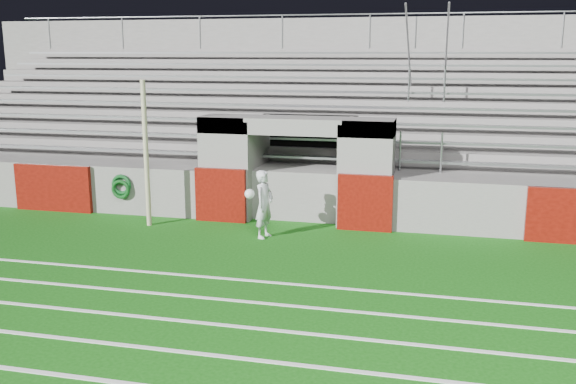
# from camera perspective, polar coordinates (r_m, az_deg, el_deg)

# --- Properties ---
(ground) EXTENTS (90.00, 90.00, 0.00)m
(ground) POSITION_cam_1_polar(r_m,az_deg,el_deg) (13.00, -2.72, -6.36)
(ground) COLOR #10510D
(ground) RESTS_ON ground
(field_post) EXTENTS (0.12, 0.12, 3.53)m
(field_post) POSITION_cam_1_polar(r_m,az_deg,el_deg) (15.78, -12.50, 3.31)
(field_post) COLOR tan
(field_post) RESTS_ON ground
(stadium_structure) EXTENTS (26.00, 8.48, 5.42)m
(stadium_structure) POSITION_cam_1_polar(r_m,az_deg,el_deg) (20.26, 3.52, 4.75)
(stadium_structure) COLOR slate
(stadium_structure) RESTS_ON ground
(goalkeeper_with_ball) EXTENTS (0.67, 0.64, 1.56)m
(goalkeeper_with_ball) POSITION_cam_1_polar(r_m,az_deg,el_deg) (14.57, -2.17, -1.06)
(goalkeeper_with_ball) COLOR silver
(goalkeeper_with_ball) RESTS_ON ground
(hose_coil) EXTENTS (0.54, 0.15, 0.64)m
(hose_coil) POSITION_cam_1_polar(r_m,az_deg,el_deg) (17.10, -14.61, 0.44)
(hose_coil) COLOR #0D4519
(hose_coil) RESTS_ON ground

